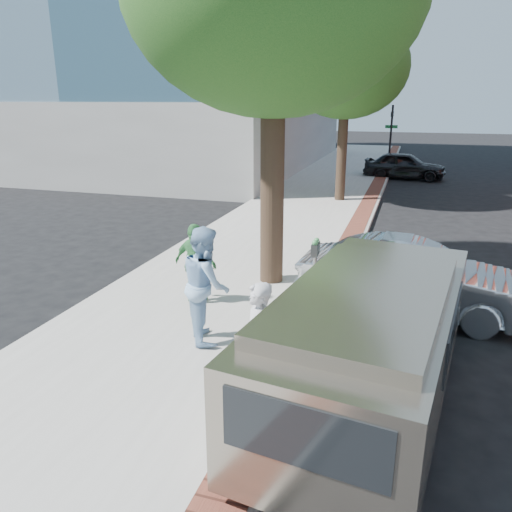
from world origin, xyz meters
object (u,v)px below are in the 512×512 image
at_px(person_gray, 257,344).
at_px(person_officer, 206,284).
at_px(sedan_silver, 412,279).
at_px(bg_car, 405,165).
at_px(person_green, 196,264).
at_px(van, 371,337).
at_px(parking_meter, 315,260).

relative_size(person_gray, person_officer, 0.86).
relative_size(sedan_silver, bg_car, 1.05).
bearing_deg(bg_car, person_green, 173.18).
bearing_deg(person_officer, person_green, -0.32).
relative_size(person_gray, bg_car, 0.41).
bearing_deg(person_officer, van, -139.22).
bearing_deg(bg_car, van, -176.04).
xyz_separation_m(bg_car, van, (0.11, -21.77, 0.34)).
bearing_deg(person_gray, van, 90.71).
bearing_deg(person_gray, bg_car, 155.59).
relative_size(person_officer, van, 0.37).
height_order(person_gray, van, van).
xyz_separation_m(person_green, bg_car, (3.58, 19.34, -0.25)).
distance_m(parking_meter, person_green, 2.42).
xyz_separation_m(person_green, sedan_silver, (4.21, 1.03, -0.24)).
xyz_separation_m(person_gray, bg_car, (1.34, 22.34, -0.30)).
xyz_separation_m(sedan_silver, van, (-0.52, -3.46, 0.32)).
height_order(bg_car, van, van).
bearing_deg(van, person_officer, 169.19).
height_order(parking_meter, van, van).
height_order(person_gray, person_green, person_gray).
relative_size(person_officer, bg_car, 0.47).
xyz_separation_m(person_green, van, (3.69, -2.43, 0.09)).
bearing_deg(van, person_gray, -150.32).
height_order(parking_meter, person_officer, person_officer).
xyz_separation_m(person_officer, bg_car, (2.73, 20.80, -0.43)).
relative_size(person_gray, sedan_silver, 0.39).
relative_size(person_officer, person_green, 1.22).
height_order(person_green, bg_car, person_green).
bearing_deg(van, parking_meter, 123.97).
relative_size(person_officer, sedan_silver, 0.45).
height_order(person_officer, person_green, person_officer).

